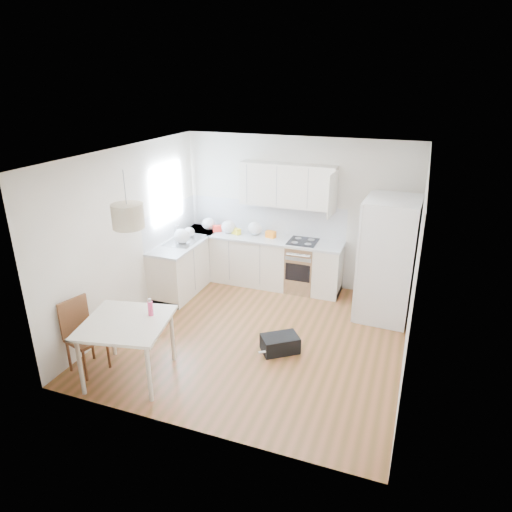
{
  "coord_description": "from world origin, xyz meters",
  "views": [
    {
      "loc": [
        2.04,
        -5.59,
        3.63
      ],
      "look_at": [
        -0.17,
        0.4,
        1.12
      ],
      "focal_mm": 32.0,
      "sensor_mm": 36.0,
      "label": 1
    }
  ],
  "objects_px": {
    "dining_chair": "(86,337)",
    "gym_bag": "(280,344)",
    "dining_table": "(126,328)",
    "refrigerator": "(389,259)"
  },
  "relations": [
    {
      "from": "dining_table",
      "to": "refrigerator",
      "type": "bearing_deg",
      "value": 32.76
    },
    {
      "from": "refrigerator",
      "to": "dining_table",
      "type": "relative_size",
      "value": 1.6
    },
    {
      "from": "refrigerator",
      "to": "dining_chair",
      "type": "xyz_separation_m",
      "value": [
        -3.49,
        -2.91,
        -0.48
      ]
    },
    {
      "from": "dining_chair",
      "to": "gym_bag",
      "type": "height_order",
      "value": "dining_chair"
    },
    {
      "from": "dining_table",
      "to": "dining_chair",
      "type": "height_order",
      "value": "dining_chair"
    },
    {
      "from": "refrigerator",
      "to": "gym_bag",
      "type": "relative_size",
      "value": 3.81
    },
    {
      "from": "dining_table",
      "to": "gym_bag",
      "type": "height_order",
      "value": "dining_table"
    },
    {
      "from": "dining_chair",
      "to": "dining_table",
      "type": "bearing_deg",
      "value": 22.44
    },
    {
      "from": "refrigerator",
      "to": "gym_bag",
      "type": "height_order",
      "value": "refrigerator"
    },
    {
      "from": "refrigerator",
      "to": "dining_chair",
      "type": "height_order",
      "value": "refrigerator"
    }
  ]
}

